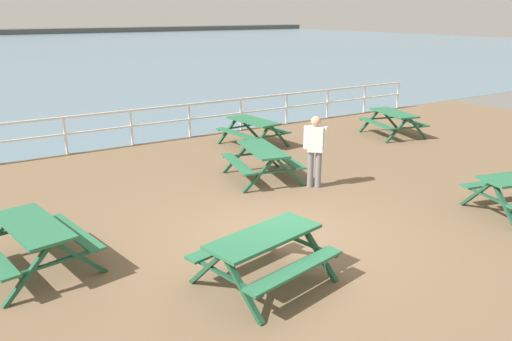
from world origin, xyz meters
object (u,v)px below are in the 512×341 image
at_px(picnic_table_mid_centre, 253,126).
at_px(picnic_table_seaward, 262,156).
at_px(picnic_table_near_right, 264,247).
at_px(picnic_table_near_left, 34,235).
at_px(picnic_table_corner, 393,118).
at_px(visitor, 315,147).

bearing_deg(picnic_table_mid_centre, picnic_table_seaward, 146.19).
bearing_deg(picnic_table_near_right, picnic_table_seaward, 45.57).
relative_size(picnic_table_near_left, picnic_table_mid_centre, 1.05).
height_order(picnic_table_near_left, picnic_table_seaward, same).
bearing_deg(picnic_table_near_left, picnic_table_mid_centre, -65.56).
distance_m(picnic_table_corner, visitor, 5.94).
bearing_deg(picnic_table_corner, picnic_table_near_left, 119.24).
bearing_deg(picnic_table_seaward, picnic_table_near_right, 159.61).
relative_size(picnic_table_near_right, picnic_table_mid_centre, 1.07).
xyz_separation_m(picnic_table_near_right, visitor, (3.32, 2.95, 0.36)).
height_order(picnic_table_mid_centre, picnic_table_corner, same).
height_order(picnic_table_near_right, picnic_table_mid_centre, same).
relative_size(picnic_table_mid_centre, picnic_table_corner, 0.92).
distance_m(picnic_table_seaward, visitor, 1.36).
distance_m(picnic_table_near_right, picnic_table_seaward, 4.85).
xyz_separation_m(picnic_table_near_left, picnic_table_seaward, (5.41, 1.84, 0.00)).
relative_size(picnic_table_mid_centre, picnic_table_seaward, 0.93).
xyz_separation_m(picnic_table_seaward, picnic_table_corner, (6.03, 1.46, 0.00)).
xyz_separation_m(picnic_table_seaward, visitor, (0.69, -1.12, 0.36)).
distance_m(picnic_table_near_right, picnic_table_mid_centre, 8.09).
xyz_separation_m(picnic_table_mid_centre, visitor, (-0.86, -3.98, 0.36)).
bearing_deg(visitor, picnic_table_mid_centre, -150.64).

